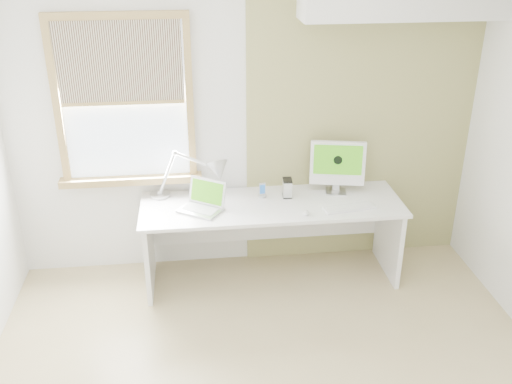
{
  "coord_description": "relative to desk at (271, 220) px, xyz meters",
  "views": [
    {
      "loc": [
        -0.47,
        -2.93,
        2.88
      ],
      "look_at": [
        0.0,
        1.05,
        1.0
      ],
      "focal_mm": 40.63,
      "sensor_mm": 36.0,
      "label": 1
    }
  ],
  "objects": [
    {
      "name": "desk_lamp",
      "position": [
        -0.53,
        0.13,
        0.41
      ],
      "size": [
        0.73,
        0.33,
        0.42
      ],
      "color": "#B4B7B9",
      "rests_on": "desk"
    },
    {
      "name": "imac",
      "position": [
        0.59,
        0.11,
        0.45
      ],
      "size": [
        0.48,
        0.2,
        0.46
      ],
      "color": "#B4B7B9",
      "rests_on": "desk"
    },
    {
      "name": "external_drive",
      "position": [
        0.15,
        0.06,
        0.27
      ],
      "size": [
        0.08,
        0.13,
        0.16
      ],
      "color": "#B4B7B9",
      "rests_on": "desk"
    },
    {
      "name": "keyboard",
      "position": [
        0.62,
        -0.23,
        0.2
      ],
      "size": [
        0.45,
        0.19,
        0.02
      ],
      "color": "white",
      "rests_on": "desk"
    },
    {
      "name": "room",
      "position": [
        -0.17,
        -1.44,
        0.77
      ],
      "size": [
        4.04,
        3.54,
        2.64
      ],
      "color": "tan",
      "rests_on": "ground"
    },
    {
      "name": "phone_dock",
      "position": [
        -0.07,
        0.07,
        0.23
      ],
      "size": [
        0.09,
        0.09,
        0.13
      ],
      "color": "#B4B7B9",
      "rests_on": "desk"
    },
    {
      "name": "window",
      "position": [
        -1.17,
        0.27,
        1.01
      ],
      "size": [
        1.2,
        0.14,
        1.42
      ],
      "color": "olive",
      "rests_on": "room"
    },
    {
      "name": "mouse",
      "position": [
        0.24,
        -0.29,
        0.21
      ],
      "size": [
        0.07,
        0.1,
        0.03
      ],
      "primitive_type": "ellipsoid",
      "rotation": [
        0.0,
        0.0,
        -0.17
      ],
      "color": "white",
      "rests_on": "desk"
    },
    {
      "name": "desk",
      "position": [
        0.0,
        0.0,
        0.0
      ],
      "size": [
        2.2,
        0.7,
        0.73
      ],
      "color": "white",
      "rests_on": "room"
    },
    {
      "name": "laptop",
      "position": [
        -0.57,
        -0.09,
        0.25
      ],
      "size": [
        0.43,
        0.41,
        0.23
      ],
      "color": "#B4B7B9",
      "rests_on": "desk"
    },
    {
      "name": "accent_wall",
      "position": [
        0.83,
        0.3,
        0.77
      ],
      "size": [
        2.0,
        0.02,
        2.6
      ],
      "primitive_type": "cube",
      "color": "#90955A",
      "rests_on": "room"
    }
  ]
}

